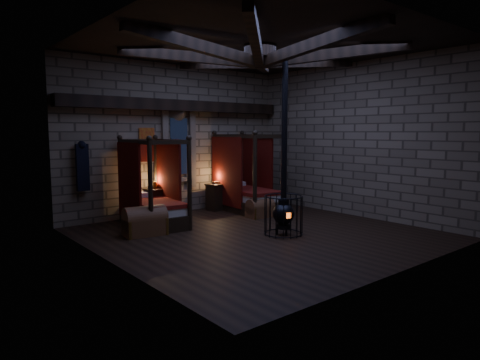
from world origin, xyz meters
TOP-DOWN VIEW (x-y plane):
  - room at (-0.00, 0.09)m, footprint 7.02×7.02m
  - bed_left at (-1.44, 2.36)m, footprint 1.25×2.12m
  - bed_right at (1.61, 2.38)m, footprint 1.30×2.23m
  - trunk_left at (-2.08, 1.53)m, footprint 0.98×0.69m
  - trunk_right at (1.29, 1.40)m, footprint 0.74×0.50m
  - nightstand_left at (-1.01, 3.02)m, footprint 0.53×0.51m
  - nightstand_right at (0.98, 3.03)m, footprint 0.52×0.50m
  - stove at (0.35, -0.43)m, footprint 0.87×0.87m

SIDE VIEW (x-z plane):
  - trunk_right at x=1.29m, z-range -0.03..0.49m
  - trunk_left at x=-2.08m, z-range -0.04..0.63m
  - nightstand_right at x=0.98m, z-range -0.03..0.83m
  - nightstand_left at x=-1.01m, z-range -0.08..0.91m
  - bed_left at x=-1.44m, z-range -0.54..1.59m
  - bed_right at x=1.61m, z-range -0.57..1.68m
  - stove at x=0.35m, z-range -1.45..2.60m
  - room at x=0.00m, z-range 1.60..5.89m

